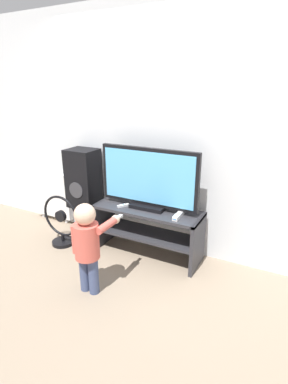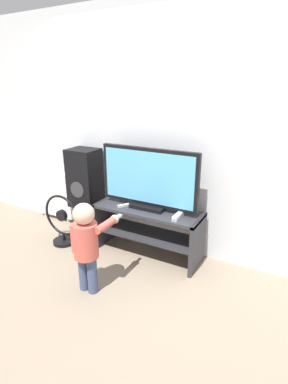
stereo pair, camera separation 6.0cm
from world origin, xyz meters
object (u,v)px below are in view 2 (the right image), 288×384
object	(u,v)px
speaker_tower	(85,180)
floor_fan	(62,222)
game_console	(178,216)
radiator	(55,194)
child	(87,241)
remote_primary	(124,205)
television	(149,179)

from	to	relation	value
speaker_tower	floor_fan	bearing A→B (deg)	-103.45
speaker_tower	floor_fan	distance (m)	0.56
game_console	radiator	distance (m)	1.96
child	remote_primary	bearing A→B (deg)	96.66
television	remote_primary	size ratio (longest dim) A/B	8.49
remote_primary	floor_fan	distance (m)	0.81
television	game_console	world-z (taller)	television
game_console	floor_fan	xyz separation A→B (m)	(-1.36, -0.20, -0.30)
remote_primary	child	bearing A→B (deg)	-83.34
television	child	bearing A→B (deg)	-101.86
child	speaker_tower	distance (m)	1.17
television	speaker_tower	bearing A→B (deg)	175.56
game_console	child	xyz separation A→B (m)	(-0.55, -0.74, -0.06)
television	floor_fan	world-z (taller)	television
remote_primary	floor_fan	size ratio (longest dim) A/B	0.21
remote_primary	child	distance (m)	0.74
television	floor_fan	xyz separation A→B (m)	(-0.99, -0.28, -0.59)
game_console	speaker_tower	size ratio (longest dim) A/B	0.19
remote_primary	radiator	size ratio (longest dim) A/B	0.19
speaker_tower	radiator	distance (m)	0.74
game_console	radiator	size ratio (longest dim) A/B	0.30
child	floor_fan	xyz separation A→B (m)	(-0.82, 0.54, -0.23)
television	speaker_tower	world-z (taller)	television
floor_fan	child	bearing A→B (deg)	-33.63
remote_primary	speaker_tower	xyz separation A→B (m)	(-0.65, 0.16, 0.15)
television	child	size ratio (longest dim) A/B	1.26
television	speaker_tower	distance (m)	0.92
floor_fan	radiator	xyz separation A→B (m)	(-0.57, 0.48, 0.10)
game_console	speaker_tower	distance (m)	1.30
child	floor_fan	world-z (taller)	child
television	radiator	distance (m)	1.65
child	television	bearing A→B (deg)	78.14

